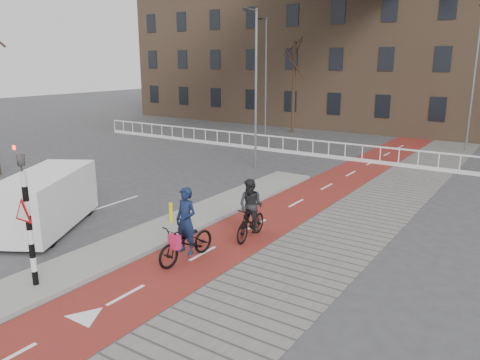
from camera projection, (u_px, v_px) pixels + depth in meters
The scene contains 15 objects.
ground at pixel (115, 266), 12.90m from camera, with size 120.00×120.00×0.00m, color #38383A.
bike_lane at pixel (317, 192), 20.16m from camera, with size 2.50×60.00×0.01m, color maroon.
sidewalk at pixel (382, 202), 18.66m from camera, with size 3.00×60.00×0.01m, color slate.
curb_island at pixel (188, 219), 16.49m from camera, with size 1.80×16.00×0.12m, color gray.
traffic_signal at pixel (27, 213), 11.10m from camera, with size 0.80×0.80×3.68m.
bollard at pixel (171, 212), 15.96m from camera, with size 0.12×0.12×0.69m, color yellow.
cyclist_near at pixel (186, 237), 13.05m from camera, with size 0.88×2.12×2.13m.
cyclist_far at pixel (251, 214), 14.67m from camera, with size 0.87×1.83×1.93m.
van at pixel (46, 200), 15.48m from camera, with size 3.78×4.75×1.92m.
railing at pixel (269, 146), 29.22m from camera, with size 28.00×0.10×0.99m.
townhouse_row at pixel (383, 31), 38.38m from camera, with size 46.00×10.00×15.90m.
tree_mid at pixel (294, 88), 35.88m from camera, with size 0.26×0.26×6.92m, color #301E15.
streetlight_near at pixel (256, 91), 23.78m from camera, with size 0.12×0.12×7.99m, color slate.
streetlight_left at pixel (266, 78), 34.53m from camera, with size 0.12×0.12×8.48m, color slate.
streetlight_right at pixel (474, 81), 28.06m from camera, with size 0.12×0.12×8.65m, color slate.
Camera 1 is at (9.47, -8.00, 5.50)m, focal length 35.00 mm.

